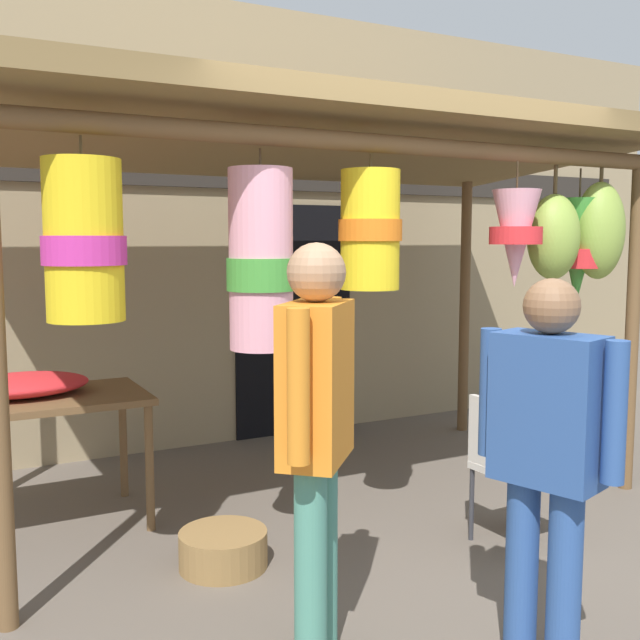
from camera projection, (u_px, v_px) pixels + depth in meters
name	position (u px, v px, depth m)	size (l,w,h in m)	color
ground_plane	(422.00, 549.00, 4.06)	(30.00, 30.00, 0.00)	#60564C
shop_facade	(238.00, 228.00, 6.23)	(9.49, 0.29, 3.61)	#9E8966
market_stall_canopy	(337.00, 176.00, 4.51)	(4.43, 2.26, 2.47)	brown
display_table	(29.00, 412.00, 4.26)	(1.32, 0.76, 0.79)	brown
flower_heap_on_table	(24.00, 385.00, 4.30)	(0.77, 0.54, 0.13)	red
folding_chair	(510.00, 459.00, 4.03)	(0.42, 0.42, 0.84)	beige
wicker_basket_by_table	(223.00, 549.00, 3.83)	(0.46, 0.46, 0.19)	olive
customer_foreground	(547.00, 446.00, 2.82)	(0.33, 0.57, 1.56)	#2D5193
shopper_by_bananas	(316.00, 419.00, 2.88)	(0.43, 0.46, 1.69)	#4C8E7A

